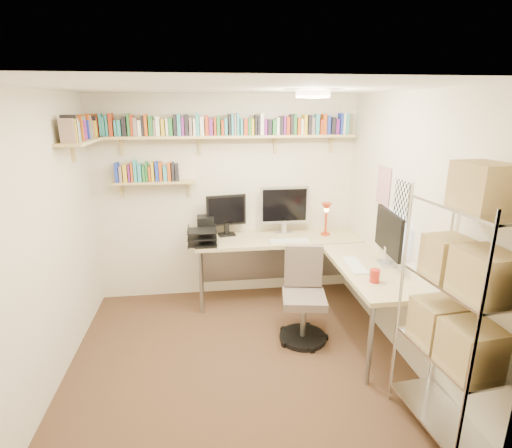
{
  "coord_description": "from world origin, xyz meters",
  "views": [
    {
      "loc": [
        -0.27,
        -3.35,
        2.36
      ],
      "look_at": [
        0.25,
        0.55,
        1.19
      ],
      "focal_mm": 28.0,
      "sensor_mm": 36.0,
      "label": 1
    }
  ],
  "objects": [
    {
      "name": "room_shell",
      "position": [
        0.0,
        0.0,
        1.55
      ],
      "size": [
        3.24,
        3.04,
        2.52
      ],
      "color": "beige",
      "rests_on": "ground"
    },
    {
      "name": "office_chair",
      "position": [
        0.71,
        0.29,
        0.41
      ],
      "size": [
        0.52,
        0.53,
        0.98
      ],
      "rotation": [
        0.0,
        0.0,
        -0.16
      ],
      "color": "black",
      "rests_on": "ground"
    },
    {
      "name": "ground",
      "position": [
        0.0,
        0.0,
        0.0
      ],
      "size": [
        3.2,
        3.2,
        0.0
      ],
      "primitive_type": "plane",
      "color": "#3F2E1B",
      "rests_on": "ground"
    },
    {
      "name": "wall_shelves",
      "position": [
        -0.41,
        1.3,
        2.03
      ],
      "size": [
        3.12,
        1.09,
        0.8
      ],
      "color": "tan",
      "rests_on": "ground"
    },
    {
      "name": "corner_desk",
      "position": [
        0.7,
        0.94,
        0.81
      ],
      "size": [
        2.18,
        2.13,
        1.42
      ],
      "color": "tan",
      "rests_on": "ground"
    },
    {
      "name": "wire_rack",
      "position": [
        1.42,
        -1.12,
        1.17
      ],
      "size": [
        0.46,
        0.83,
        2.04
      ],
      "rotation": [
        0.0,
        0.0,
        0.09
      ],
      "color": "silver",
      "rests_on": "ground"
    }
  ]
}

